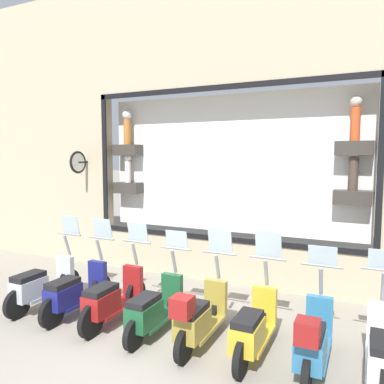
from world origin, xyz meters
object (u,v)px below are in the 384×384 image
(scooter_white_0, at_px, (383,353))
(scooter_silver_7, at_px, (41,285))
(scooter_yellow_2, at_px, (253,328))
(scooter_green_4, at_px, (153,309))
(scooter_teal_1, at_px, (313,340))
(scooter_navy_6, at_px, (75,292))
(scooter_red_5, at_px, (112,299))
(scooter_olive_3, at_px, (199,317))

(scooter_white_0, distance_m, scooter_silver_7, 5.79)
(scooter_yellow_2, xyz_separation_m, scooter_green_4, (-0.01, 1.65, -0.02))
(scooter_teal_1, distance_m, scooter_yellow_2, 0.83)
(scooter_teal_1, height_order, scooter_green_4, scooter_green_4)
(scooter_white_0, relative_size, scooter_silver_7, 1.00)
(scooter_yellow_2, height_order, scooter_silver_7, scooter_yellow_2)
(scooter_green_4, height_order, scooter_silver_7, scooter_silver_7)
(scooter_yellow_2, distance_m, scooter_navy_6, 3.31)
(scooter_green_4, bearing_deg, scooter_red_5, 89.38)
(scooter_green_4, bearing_deg, scooter_teal_1, -91.50)
(scooter_teal_1, relative_size, scooter_silver_7, 0.99)
(scooter_green_4, height_order, scooter_navy_6, scooter_navy_6)
(scooter_silver_7, bearing_deg, scooter_white_0, -90.01)
(scooter_teal_1, xyz_separation_m, scooter_green_4, (0.06, 2.48, -0.04))
(scooter_red_5, relative_size, scooter_silver_7, 1.00)
(scooter_white_0, xyz_separation_m, scooter_olive_3, (-0.06, 2.48, 0.03))
(scooter_olive_3, distance_m, scooter_navy_6, 2.48)
(scooter_olive_3, bearing_deg, scooter_teal_1, -90.25)
(scooter_white_0, height_order, scooter_teal_1, scooter_white_0)
(scooter_teal_1, relative_size, scooter_navy_6, 0.99)
(scooter_green_4, xyz_separation_m, scooter_navy_6, (0.01, 1.65, 0.02))
(scooter_teal_1, relative_size, scooter_yellow_2, 1.00)
(scooter_white_0, bearing_deg, scooter_red_5, 89.97)
(scooter_navy_6, bearing_deg, scooter_red_5, -89.91)
(scooter_green_4, bearing_deg, scooter_navy_6, 89.74)
(scooter_red_5, xyz_separation_m, scooter_navy_6, (-0.00, 0.83, -0.01))
(scooter_teal_1, distance_m, scooter_navy_6, 4.14)
(scooter_green_4, relative_size, scooter_silver_7, 0.99)
(scooter_olive_3, bearing_deg, scooter_white_0, -88.51)
(scooter_silver_7, bearing_deg, scooter_yellow_2, -90.02)
(scooter_yellow_2, distance_m, scooter_red_5, 2.48)
(scooter_teal_1, xyz_separation_m, scooter_yellow_2, (0.07, 0.83, -0.02))
(scooter_white_0, height_order, scooter_navy_6, scooter_navy_6)
(scooter_green_4, distance_m, scooter_red_5, 0.83)
(scooter_red_5, bearing_deg, scooter_navy_6, 90.09)
(scooter_teal_1, xyz_separation_m, scooter_silver_7, (0.07, 4.96, -0.02))
(scooter_navy_6, bearing_deg, scooter_olive_3, -91.51)
(scooter_yellow_2, bearing_deg, scooter_red_5, 89.95)
(scooter_white_0, bearing_deg, scooter_olive_3, 91.49)
(scooter_teal_1, xyz_separation_m, scooter_red_5, (0.07, 3.31, -0.01))
(scooter_green_4, bearing_deg, scooter_yellow_2, -89.77)
(scooter_olive_3, xyz_separation_m, scooter_red_5, (0.07, 1.65, -0.02))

